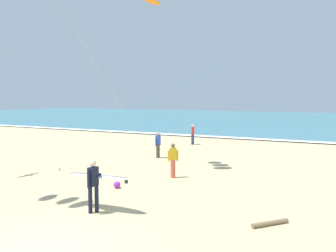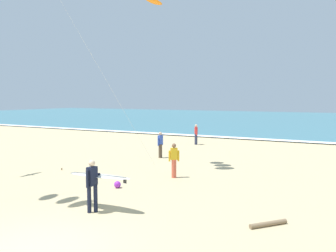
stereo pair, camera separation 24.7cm
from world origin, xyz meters
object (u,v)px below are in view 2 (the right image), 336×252
at_px(surfer_lead, 96,179).
at_px(bystander_red_top, 196,134).
at_px(beach_ball, 117,185).
at_px(bystander_yellow_top, 174,160).
at_px(bystander_blue_top, 160,145).
at_px(driftwood_log, 268,224).

xyz_separation_m(surfer_lead, bystander_red_top, (-3.67, 16.40, -0.24)).
bearing_deg(beach_ball, bystander_red_top, 100.51).
distance_m(bystander_yellow_top, bystander_blue_top, 5.41).
bearing_deg(bystander_yellow_top, bystander_red_top, 108.76).
bearing_deg(driftwood_log, surfer_lead, -166.67).
xyz_separation_m(bystander_yellow_top, bystander_blue_top, (-3.19, 4.37, 0.00)).
relative_size(beach_ball, driftwood_log, 0.23).
relative_size(bystander_yellow_top, bystander_red_top, 1.00).
bearing_deg(bystander_red_top, bystander_blue_top, -85.40).
distance_m(surfer_lead, bystander_blue_top, 10.30).
bearing_deg(bystander_blue_top, bystander_red_top, 94.60).
distance_m(beach_ball, driftwood_log, 6.56).
distance_m(bystander_blue_top, beach_ball, 7.42).
height_order(bystander_yellow_top, driftwood_log, bystander_yellow_top).
bearing_deg(driftwood_log, bystander_blue_top, 134.49).
xyz_separation_m(bystander_blue_top, driftwood_log, (8.41, -8.56, -0.74)).
bearing_deg(surfer_lead, bystander_blue_top, 107.77).
distance_m(bystander_blue_top, bystander_red_top, 6.62).
xyz_separation_m(surfer_lead, driftwood_log, (5.27, 1.25, -0.98)).
bearing_deg(driftwood_log, beach_ball, 167.27).
relative_size(surfer_lead, bystander_red_top, 1.52).
bearing_deg(driftwood_log, bystander_yellow_top, 141.24).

